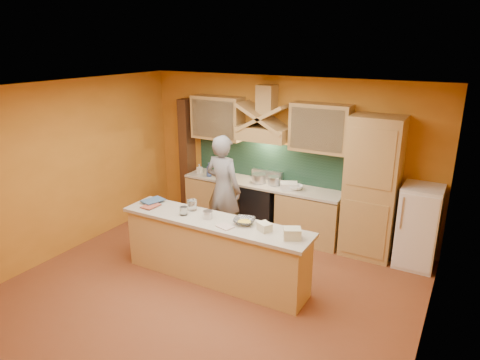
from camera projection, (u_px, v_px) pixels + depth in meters
The scene contains 36 objects.
floor at pixel (210, 290), 6.07m from camera, with size 5.50×5.00×0.01m, color brown.
ceiling at pixel (205, 90), 5.20m from camera, with size 5.50×5.00×0.01m, color white.
wall_back at pixel (284, 155), 7.70m from camera, with size 5.50×0.02×2.80m, color orange.
wall_front at pixel (42, 289), 3.56m from camera, with size 5.50×0.02×2.80m, color orange.
wall_left at pixel (66, 168), 6.92m from camera, with size 0.02×5.00×2.80m, color orange.
wall_right at pixel (433, 244), 4.35m from camera, with size 0.02×5.00×2.80m, color orange.
base_cabinet_left at pixel (218, 199), 8.34m from camera, with size 1.10×0.60×0.86m, color tan.
base_cabinet_right at pixel (310, 218), 7.45m from camera, with size 1.10×0.60×0.86m, color tan.
counter_top at pixel (262, 184), 7.75m from camera, with size 3.00×0.62×0.04m, color #BAB09D.
stove at pixel (261, 207), 7.89m from camera, with size 0.60×0.58×0.90m, color black.
backsplash at pixel (269, 161), 7.88m from camera, with size 3.00×0.03×0.70m, color #163226.
range_hood at pixel (264, 133), 7.50m from camera, with size 0.92×0.50×0.24m, color tan.
hood_chimney at pixel (267, 99), 7.41m from camera, with size 0.30×0.30×0.50m, color tan.
upper_cabinet_left at pixel (218, 118), 7.98m from camera, with size 1.00×0.35×0.80m, color tan.
upper_cabinet_right at pixel (320, 128), 7.04m from camera, with size 1.00×0.35×0.80m, color tan.
pantry_column at pixel (372, 188), 6.76m from camera, with size 0.80×0.60×2.30m, color tan.
fridge at pixel (418, 227), 6.57m from camera, with size 0.58×0.60×1.30m, color white.
trim_column_left at pixel (188, 156), 8.61m from camera, with size 0.20×0.30×2.30m, color #472816.
island_body at pixel (215, 252), 6.22m from camera, with size 2.80×0.55×0.88m, color #D9B56F.
island_top at pixel (214, 222), 6.08m from camera, with size 2.90×0.62×0.05m, color #BAB09D.
person at pixel (223, 189), 7.33m from camera, with size 0.69×0.45×1.89m, color gray.
pot_large at pixel (259, 179), 7.73m from camera, with size 0.26×0.26×0.17m, color silver.
pot_small at pixel (274, 182), 7.61m from camera, with size 0.22×0.22×0.15m, color #ACACB3.
soap_bottle_a at pixel (200, 169), 8.26m from camera, with size 0.08×0.09×0.19m, color beige.
soap_bottle_b at pixel (209, 170), 8.06m from camera, with size 0.10×0.10×0.27m, color #2F4583.
bowl_back at pixel (296, 187), 7.37m from camera, with size 0.25×0.25×0.08m, color white.
dish_rack at pixel (289, 186), 7.43m from camera, with size 0.29×0.23×0.10m, color silver.
book_lower at pixel (146, 205), 6.60m from camera, with size 0.21×0.28×0.03m, color #AB523D.
book_upper at pixel (149, 199), 6.79m from camera, with size 0.24×0.33×0.03m, color #3E608A.
jar_large at pixel (192, 205), 6.40m from camera, with size 0.14×0.14×0.16m, color white.
jar_small at pixel (184, 211), 6.23m from camera, with size 0.11×0.11×0.12m, color white.
kitchen_scale at pixel (208, 215), 6.11m from camera, with size 0.11×0.11×0.09m, color silver.
mixing_bowl at pixel (244, 221), 5.93m from camera, with size 0.30×0.30×0.07m, color silver.
cloth at pixel (225, 226), 5.84m from camera, with size 0.22×0.17×0.01m, color #C3A6A0.
grocery_bag_a at pixel (292, 233), 5.47m from camera, with size 0.22×0.18×0.14m, color beige.
grocery_bag_b at pixel (265, 227), 5.71m from camera, with size 0.18×0.14×0.11m, color beige.
Camera 1 is at (2.97, -4.39, 3.37)m, focal length 32.00 mm.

